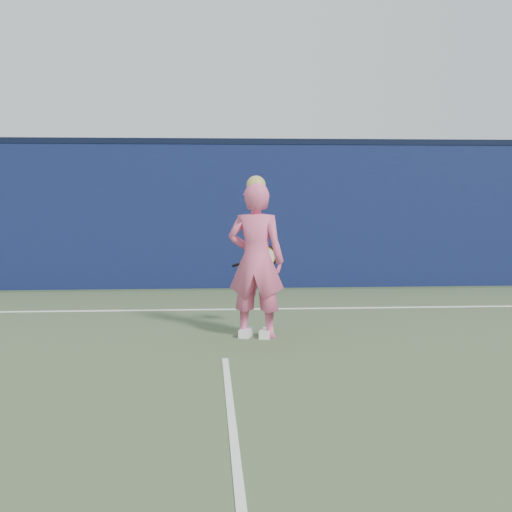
{
  "coord_description": "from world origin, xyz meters",
  "views": [
    {
      "loc": [
        -0.17,
        -6.05,
        1.69
      ],
      "look_at": [
        0.39,
        2.07,
        0.95
      ],
      "focal_mm": 50.0,
      "sensor_mm": 36.0,
      "label": 1
    }
  ],
  "objects": [
    {
      "name": "court_surface",
      "position": [
        0.0,
        -2.0,
        0.0
      ],
      "size": [
        11.0,
        16.0,
        0.01
      ],
      "primitive_type": "cube",
      "color": "#435535",
      "rests_on": "ground"
    },
    {
      "name": "court_lines",
      "position": [
        0.0,
        -0.33,
        0.01
      ],
      "size": [
        11.0,
        12.04,
        0.01
      ],
      "color": "white",
      "rests_on": "court_surface"
    },
    {
      "name": "wall_cap",
      "position": [
        0.0,
        6.5,
        2.55
      ],
      "size": [
        24.0,
        0.42,
        0.1
      ],
      "primitive_type": "cube",
      "color": "black",
      "rests_on": "backstop_wall"
    },
    {
      "name": "racket",
      "position": [
        0.51,
        2.53,
        0.89
      ],
      "size": [
        0.56,
        0.13,
        0.3
      ],
      "rotation": [
        0.0,
        0.0,
        -0.07
      ],
      "color": "black",
      "rests_on": "ground"
    },
    {
      "name": "ground",
      "position": [
        0.0,
        0.0,
        0.0
      ],
      "size": [
        80.0,
        80.0,
        0.0
      ],
      "primitive_type": "plane",
      "color": "#32462B",
      "rests_on": "ground"
    },
    {
      "name": "player",
      "position": [
        0.39,
        2.07,
        0.9
      ],
      "size": [
        0.74,
        0.59,
        1.87
      ],
      "rotation": [
        0.0,
        0.0,
        2.87
      ],
      "color": "#E35884",
      "rests_on": "ground"
    },
    {
      "name": "backstop_wall",
      "position": [
        0.0,
        6.5,
        1.25
      ],
      "size": [
        24.0,
        0.4,
        2.5
      ],
      "primitive_type": "cube",
      "color": "#0D163B",
      "rests_on": "ground"
    }
  ]
}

